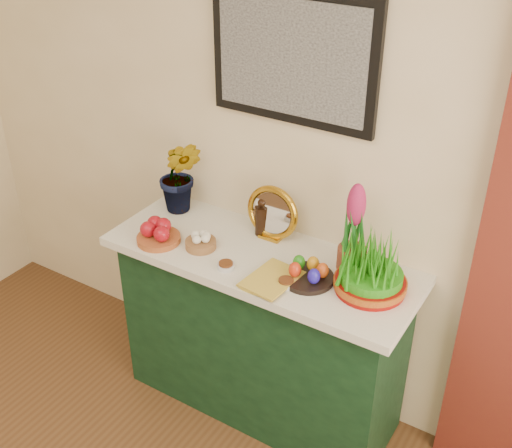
{
  "coord_description": "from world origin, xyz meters",
  "views": [
    {
      "loc": [
        1.17,
        0.02,
        2.44
      ],
      "look_at": [
        -0.04,
        1.95,
        1.07
      ],
      "focal_mm": 45.0,
      "sensor_mm": 36.0,
      "label": 1
    }
  ],
  "objects": [
    {
      "name": "garlic_basket",
      "position": [
        -0.3,
        1.91,
        0.92
      ],
      "size": [
        0.16,
        0.16,
        0.08
      ],
      "color": "#9A6C3E",
      "rests_on": "tablecloth"
    },
    {
      "name": "mirror",
      "position": [
        -0.07,
        2.15,
        1.01
      ],
      "size": [
        0.26,
        0.07,
        0.26
      ],
      "color": "#BE8A1F",
      "rests_on": "tablecloth"
    },
    {
      "name": "apple_bowl",
      "position": [
        -0.49,
        1.85,
        0.93
      ],
      "size": [
        0.25,
        0.25,
        0.1
      ],
      "color": "#A35026",
      "rests_on": "tablecloth"
    },
    {
      "name": "spice_dish_right",
      "position": [
        0.16,
        1.86,
        0.9
      ],
      "size": [
        0.08,
        0.08,
        0.03
      ],
      "color": "silver",
      "rests_on": "tablecloth"
    },
    {
      "name": "tablecloth",
      "position": [
        -0.04,
        2.0,
        0.87
      ],
      "size": [
        1.4,
        0.55,
        0.04
      ],
      "primitive_type": "cube",
      "color": "white",
      "rests_on": "sideboard"
    },
    {
      "name": "hyacinth_green",
      "position": [
        -0.57,
        2.13,
        1.14
      ],
      "size": [
        0.31,
        0.29,
        0.5
      ],
      "primitive_type": "imported",
      "rotation": [
        0.0,
        0.0,
        0.37
      ],
      "color": "#1C671D",
      "rests_on": "tablecloth"
    },
    {
      "name": "wheatgrass_sabzeh",
      "position": [
        0.46,
        2.01,
        0.99
      ],
      "size": [
        0.29,
        0.29,
        0.24
      ],
      "color": "maroon",
      "rests_on": "tablecloth"
    },
    {
      "name": "spice_dish_left",
      "position": [
        -0.11,
        1.84,
        0.9
      ],
      "size": [
        0.07,
        0.07,
        0.03
      ],
      "color": "silver",
      "rests_on": "tablecloth"
    },
    {
      "name": "book",
      "position": [
        0.01,
        1.86,
        0.91
      ],
      "size": [
        0.19,
        0.25,
        0.03
      ],
      "primitive_type": "imported",
      "rotation": [
        0.0,
        0.0,
        -0.1
      ],
      "color": "gold",
      "rests_on": "tablecloth"
    },
    {
      "name": "vinegar_cruet",
      "position": [
        -0.13,
        2.15,
        0.97
      ],
      "size": [
        0.06,
        0.06,
        0.18
      ],
      "color": "black",
      "rests_on": "tablecloth"
    },
    {
      "name": "sideboard",
      "position": [
        -0.04,
        2.0,
        0.42
      ],
      "size": [
        1.3,
        0.45,
        0.85
      ],
      "primitive_type": "cube",
      "color": "#153C1F",
      "rests_on": "ground"
    },
    {
      "name": "hyacinth_pink",
      "position": [
        0.33,
        2.11,
        1.07
      ],
      "size": [
        0.12,
        0.12,
        0.4
      ],
      "color": "brown",
      "rests_on": "tablecloth"
    },
    {
      "name": "egg_plate",
      "position": [
        0.22,
        1.94,
        0.92
      ],
      "size": [
        0.27,
        0.27,
        0.09
      ],
      "color": "black",
      "rests_on": "tablecloth"
    }
  ]
}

